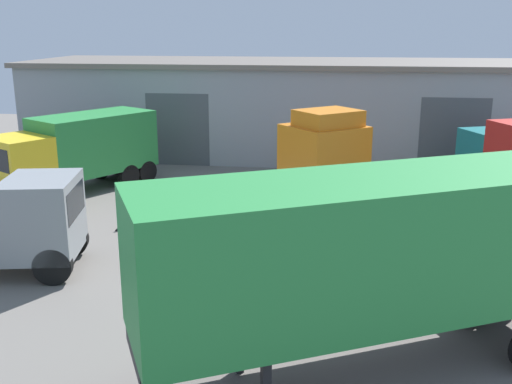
% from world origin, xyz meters
% --- Properties ---
extents(ground_plane, '(60.00, 60.00, 0.00)m').
position_xyz_m(ground_plane, '(0.00, 0.00, 0.00)').
color(ground_plane, slate).
extents(warehouse_building, '(30.86, 8.30, 5.02)m').
position_xyz_m(warehouse_building, '(0.00, 17.89, 2.52)').
color(warehouse_building, '#93999E').
rests_on(warehouse_building, ground_plane).
extents(tractor_unit_orange, '(5.99, 6.49, 3.92)m').
position_xyz_m(tractor_unit_orange, '(1.04, 6.39, 1.83)').
color(tractor_unit_orange, orange).
rests_on(tractor_unit_orange, ground_plane).
extents(container_trailer_green, '(9.74, 6.57, 4.07)m').
position_xyz_m(container_trailer_green, '(2.13, -3.71, 2.59)').
color(container_trailer_green, '#28843D').
rests_on(container_trailer_green, ground_plane).
extents(flatbed_truck_grey, '(7.92, 3.86, 2.73)m').
position_xyz_m(flatbed_truck_grey, '(-8.10, 0.08, 1.31)').
color(flatbed_truck_grey, gray).
rests_on(flatbed_truck_grey, ground_plane).
extents(box_truck_yellow, '(5.76, 7.17, 3.18)m').
position_xyz_m(box_truck_yellow, '(-9.63, 8.69, 1.81)').
color(box_truck_yellow, yellow).
rests_on(box_truck_yellow, ground_plane).
extents(traffic_cone, '(0.40, 0.40, 0.55)m').
position_xyz_m(traffic_cone, '(-6.04, 3.98, 0.25)').
color(traffic_cone, black).
rests_on(traffic_cone, ground_plane).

